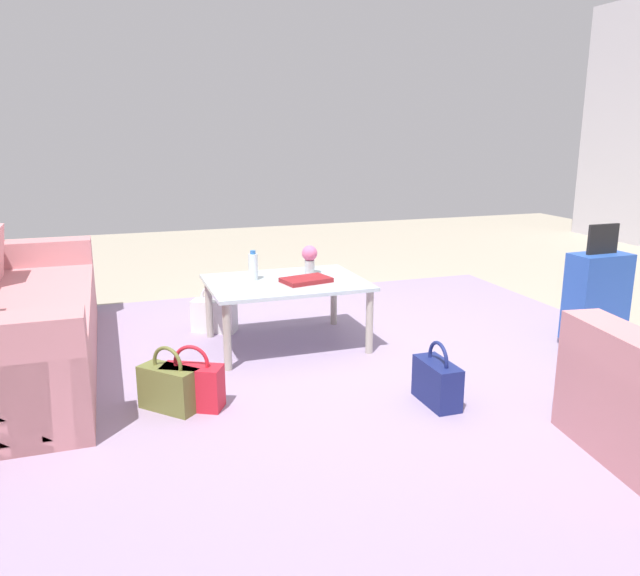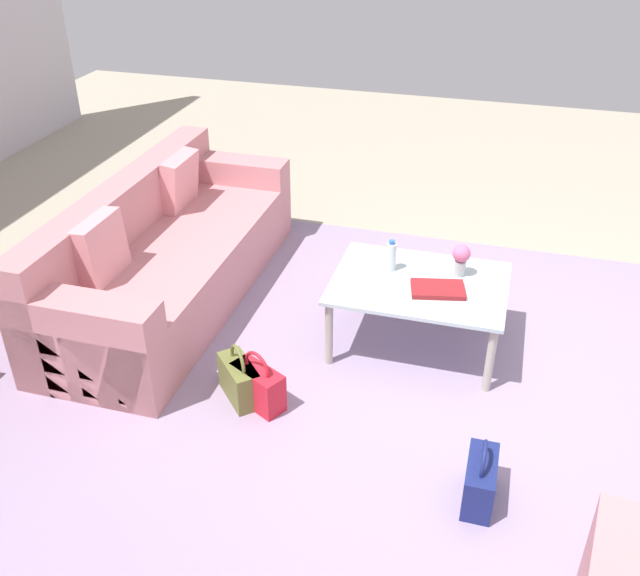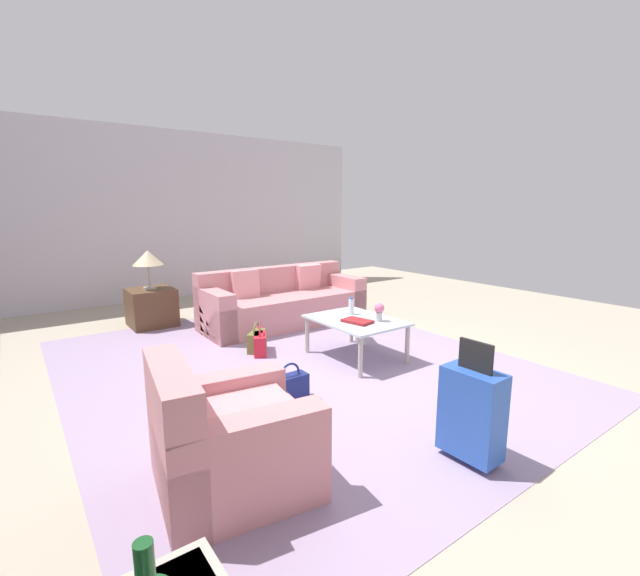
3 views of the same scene
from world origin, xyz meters
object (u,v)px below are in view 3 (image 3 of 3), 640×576
object	(u,v)px
flower_vase	(379,310)
handbag_olive	(257,341)
armchair	(224,444)
suitcase_blue	(472,412)
handbag_navy	(290,387)
side_table	(152,307)
water_bottle	(351,307)
handbag_white	(361,332)
coffee_table_book	(357,321)
couch	(282,304)
handbag_red	(260,344)
table_lamp	(148,259)
coffee_table	(356,324)

from	to	relation	value
flower_vase	handbag_olive	size ratio (longest dim) A/B	0.57
armchair	suitcase_blue	size ratio (longest dim) A/B	1.18
armchair	handbag_navy	bearing A→B (deg)	-50.99
side_table	water_bottle	bearing A→B (deg)	-148.39
side_table	handbag_white	world-z (taller)	side_table
coffee_table_book	handbag_olive	world-z (taller)	coffee_table_book
armchair	coffee_table_book	bearing A→B (deg)	-60.70
armchair	handbag_navy	xyz separation A→B (m)	(0.78, -0.97, -0.16)
side_table	suitcase_blue	bearing A→B (deg)	-170.54
armchair	suitcase_blue	bearing A→B (deg)	-115.84
water_bottle	handbag_white	bearing A→B (deg)	-58.63
armchair	side_table	distance (m)	4.14
handbag_white	armchair	bearing A→B (deg)	123.07
couch	side_table	xyz separation A→B (m)	(1.01, 1.60, -0.02)
handbag_red	handbag_navy	xyz separation A→B (m)	(-1.26, 0.37, 0.00)
suitcase_blue	handbag_white	xyz separation A→B (m)	(2.42, -1.16, -0.23)
armchair	coffee_table_book	distance (m)	2.40
handbag_olive	handbag_navy	world-z (taller)	same
armchair	handbag_red	world-z (taller)	armchair
table_lamp	suitcase_blue	bearing A→B (deg)	-170.54
handbag_olive	flower_vase	bearing A→B (deg)	-139.06
armchair	handbag_white	bearing A→B (deg)	-56.93
suitcase_blue	handbag_olive	distance (m)	2.89
coffee_table_book	handbag_red	world-z (taller)	coffee_table_book
flower_vase	table_lamp	world-z (taller)	table_lamp
armchair	coffee_table_book	world-z (taller)	armchair
coffee_table	water_bottle	xyz separation A→B (m)	(0.20, -0.10, 0.15)
couch	handbag_navy	bearing A→B (deg)	150.54
side_table	handbag_red	size ratio (longest dim) A/B	1.72
side_table	handbag_navy	size ratio (longest dim) A/B	1.72
coffee_table_book	flower_vase	bearing A→B (deg)	-125.97
handbag_olive	armchair	bearing A→B (deg)	147.79
table_lamp	handbag_white	world-z (taller)	table_lamp
coffee_table	handbag_navy	bearing A→B (deg)	112.91
table_lamp	coffee_table	bearing A→B (deg)	-151.82
side_table	handbag_red	distance (m)	2.16
water_bottle	coffee_table	bearing A→B (deg)	153.43
suitcase_blue	handbag_olive	bearing A→B (deg)	2.01
handbag_olive	suitcase_blue	bearing A→B (deg)	-177.99
handbag_olive	handbag_navy	xyz separation A→B (m)	(-1.38, 0.40, 0.00)
armchair	water_bottle	bearing A→B (deg)	-56.66
coffee_table_book	suitcase_blue	world-z (taller)	suitcase_blue
handbag_red	handbag_navy	bearing A→B (deg)	163.46
couch	armchair	size ratio (longest dim) A/B	2.40
handbag_white	handbag_olive	bearing A→B (deg)	70.24
flower_vase	handbag_olive	world-z (taller)	flower_vase
coffee_table	handbag_white	bearing A→B (deg)	-47.71
side_table	handbag_white	xyz separation A→B (m)	(-2.38, -1.96, -0.14)
table_lamp	handbag_red	world-z (taller)	table_lamp
handbag_red	couch	bearing A→B (deg)	-41.70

